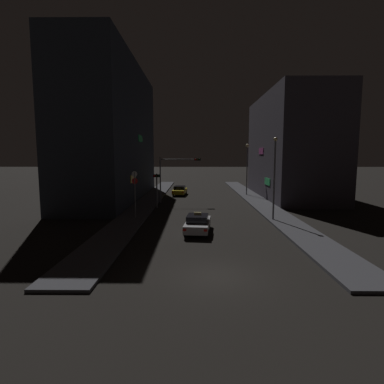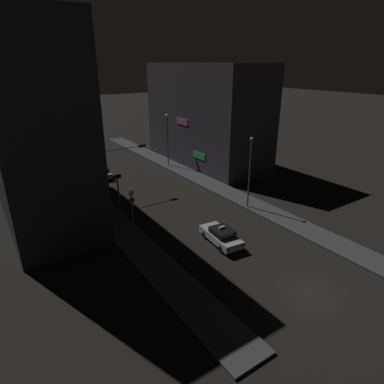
{
  "view_description": "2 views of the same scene",
  "coord_description": "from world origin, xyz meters",
  "px_view_note": "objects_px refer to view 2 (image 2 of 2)",
  "views": [
    {
      "loc": [
        -1.1,
        -14.6,
        6.0
      ],
      "look_at": [
        -1.37,
        18.42,
        2.05
      ],
      "focal_mm": 28.44,
      "sensor_mm": 36.0,
      "label": 1
    },
    {
      "loc": [
        -16.67,
        -10.33,
        14.51
      ],
      "look_at": [
        -0.7,
        13.42,
        3.17
      ],
      "focal_mm": 30.64,
      "sensor_mm": 36.0,
      "label": 2
    }
  ],
  "objects_px": {
    "traffic_light_left_kerb": "(118,185)",
    "street_lamp_far_block": "(167,131)",
    "taxi": "(221,236)",
    "traffic_light_overhead": "(120,161)",
    "street_lamp_near_block": "(250,168)",
    "sign_pole_left": "(132,210)",
    "far_car": "(101,172)"
  },
  "relations": [
    {
      "from": "taxi",
      "to": "street_lamp_near_block",
      "type": "distance_m",
      "value": 9.0
    },
    {
      "from": "street_lamp_near_block",
      "to": "street_lamp_far_block",
      "type": "bearing_deg",
      "value": 88.11
    },
    {
      "from": "street_lamp_far_block",
      "to": "taxi",
      "type": "bearing_deg",
      "value": -108.92
    },
    {
      "from": "traffic_light_left_kerb",
      "to": "sign_pole_left",
      "type": "distance_m",
      "value": 6.48
    },
    {
      "from": "traffic_light_overhead",
      "to": "street_lamp_far_block",
      "type": "relative_size",
      "value": 0.77
    },
    {
      "from": "taxi",
      "to": "sign_pole_left",
      "type": "height_order",
      "value": "sign_pole_left"
    },
    {
      "from": "taxi",
      "to": "traffic_light_overhead",
      "type": "bearing_deg",
      "value": 100.08
    },
    {
      "from": "street_lamp_near_block",
      "to": "taxi",
      "type": "bearing_deg",
      "value": -148.83
    },
    {
      "from": "taxi",
      "to": "far_car",
      "type": "bearing_deg",
      "value": 96.28
    },
    {
      "from": "far_car",
      "to": "street_lamp_near_block",
      "type": "xyz_separation_m",
      "value": [
        9.49,
        -18.48,
        3.77
      ]
    },
    {
      "from": "traffic_light_left_kerb",
      "to": "street_lamp_far_block",
      "type": "distance_m",
      "value": 16.47
    },
    {
      "from": "street_lamp_near_block",
      "to": "traffic_light_left_kerb",
      "type": "bearing_deg",
      "value": 148.59
    },
    {
      "from": "taxi",
      "to": "traffic_light_left_kerb",
      "type": "distance_m",
      "value": 12.37
    },
    {
      "from": "far_car",
      "to": "traffic_light_left_kerb",
      "type": "xyz_separation_m",
      "value": [
        -2.08,
        -11.41,
        2.09
      ]
    },
    {
      "from": "taxi",
      "to": "traffic_light_left_kerb",
      "type": "relative_size",
      "value": 1.16
    },
    {
      "from": "street_lamp_near_block",
      "to": "street_lamp_far_block",
      "type": "height_order",
      "value": "street_lamp_far_block"
    },
    {
      "from": "street_lamp_near_block",
      "to": "street_lamp_far_block",
      "type": "xyz_separation_m",
      "value": [
        0.59,
        17.9,
        0.77
      ]
    },
    {
      "from": "taxi",
      "to": "street_lamp_far_block",
      "type": "bearing_deg",
      "value": 71.08
    },
    {
      "from": "taxi",
      "to": "sign_pole_left",
      "type": "distance_m",
      "value": 7.93
    },
    {
      "from": "taxi",
      "to": "sign_pole_left",
      "type": "xyz_separation_m",
      "value": [
        -5.85,
        4.94,
        2.05
      ]
    },
    {
      "from": "traffic_light_overhead",
      "to": "street_lamp_far_block",
      "type": "height_order",
      "value": "street_lamp_far_block"
    },
    {
      "from": "sign_pole_left",
      "to": "street_lamp_far_block",
      "type": "relative_size",
      "value": 0.58
    },
    {
      "from": "taxi",
      "to": "traffic_light_overhead",
      "type": "distance_m",
      "value": 15.6
    },
    {
      "from": "traffic_light_left_kerb",
      "to": "street_lamp_near_block",
      "type": "distance_m",
      "value": 13.67
    },
    {
      "from": "sign_pole_left",
      "to": "street_lamp_far_block",
      "type": "distance_m",
      "value": 21.95
    },
    {
      "from": "far_car",
      "to": "traffic_light_left_kerb",
      "type": "bearing_deg",
      "value": -100.35
    },
    {
      "from": "traffic_light_overhead",
      "to": "sign_pole_left",
      "type": "xyz_separation_m",
      "value": [
        -3.19,
        -10.03,
        -1.41
      ]
    },
    {
      "from": "traffic_light_left_kerb",
      "to": "street_lamp_far_block",
      "type": "bearing_deg",
      "value": 41.67
    },
    {
      "from": "sign_pole_left",
      "to": "street_lamp_near_block",
      "type": "bearing_deg",
      "value": -3.18
    },
    {
      "from": "traffic_light_overhead",
      "to": "street_lamp_far_block",
      "type": "xyz_separation_m",
      "value": [
        10.25,
        7.15,
        1.07
      ]
    },
    {
      "from": "traffic_light_overhead",
      "to": "street_lamp_near_block",
      "type": "distance_m",
      "value": 14.45
    },
    {
      "from": "taxi",
      "to": "street_lamp_near_block",
      "type": "bearing_deg",
      "value": 31.17
    }
  ]
}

